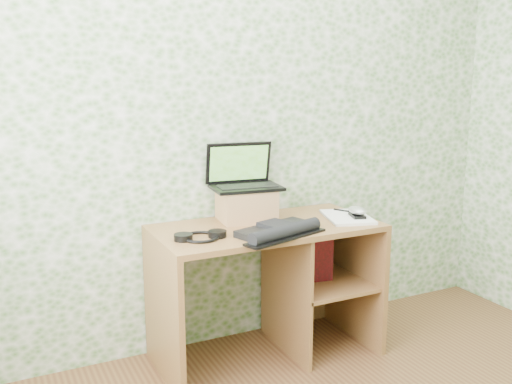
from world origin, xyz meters
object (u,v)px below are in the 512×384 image
riser (246,205)px  laptop (243,177)px  notepad (347,217)px  desk (276,269)px  keyboard (280,230)px

riser → laptop: size_ratio=0.74×
laptop → notepad: size_ratio=1.19×
riser → laptop: (0.00, 0.04, 0.15)m
laptop → notepad: (0.53, -0.25, -0.23)m
laptop → riser: bearing=-83.4°
desk → notepad: bearing=-13.7°
desk → notepad: notepad is taller
riser → notepad: 0.57m
riser → notepad: bearing=-22.0°
riser → notepad: (0.53, -0.21, -0.08)m
desk → laptop: laptop is taller
desk → riser: (-0.13, 0.12, 0.36)m
keyboard → notepad: size_ratio=1.48×
riser → keyboard: 0.35m
riser → keyboard: size_ratio=0.59×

